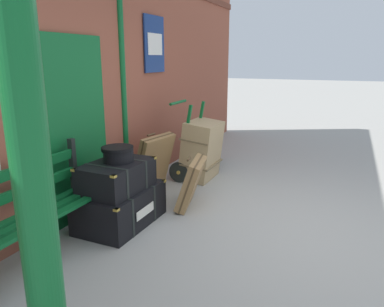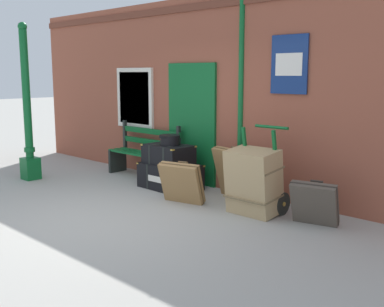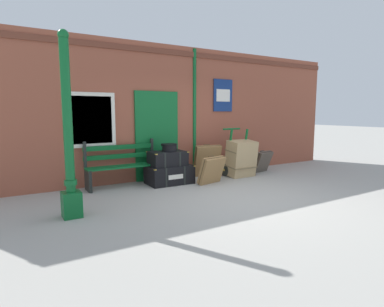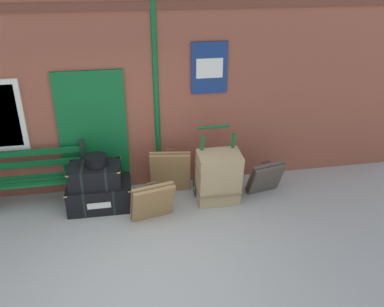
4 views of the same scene
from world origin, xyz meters
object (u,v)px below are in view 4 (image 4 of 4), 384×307
object	(u,v)px
steamer_trunk_base	(100,195)
large_brown_trunk	(218,177)
round_hatbox	(96,160)
suitcase_cream	(170,172)
steamer_trunk_middle	(95,175)
platform_bench	(36,179)
suitcase_charcoal	(265,178)
porters_trolley	(215,182)
suitcase_caramel	(153,202)

from	to	relation	value
steamer_trunk_base	large_brown_trunk	size ratio (longest dim) A/B	1.11
steamer_trunk_base	large_brown_trunk	bearing A→B (deg)	-7.13
round_hatbox	suitcase_cream	bearing A→B (deg)	10.69
steamer_trunk_middle	suitcase_cream	size ratio (longest dim) A/B	1.02
platform_bench	suitcase_charcoal	distance (m)	3.78
round_hatbox	suitcase_cream	xyz separation A→B (m)	(1.18, 0.22, -0.44)
porters_trolley	suitcase_charcoal	bearing A→B (deg)	-2.61
round_hatbox	suitcase_cream	world-z (taller)	round_hatbox
large_brown_trunk	suitcase_cream	bearing A→B (deg)	147.50
steamer_trunk_base	steamer_trunk_middle	xyz separation A→B (m)	(-0.04, -0.00, 0.37)
steamer_trunk_base	suitcase_cream	xyz separation A→B (m)	(1.18, 0.22, 0.19)
round_hatbox	large_brown_trunk	size ratio (longest dim) A/B	0.39
suitcase_caramel	suitcase_charcoal	xyz separation A→B (m)	(1.96, 0.43, -0.02)
round_hatbox	suitcase_caramel	world-z (taller)	round_hatbox
steamer_trunk_base	large_brown_trunk	xyz separation A→B (m)	(1.90, -0.24, 0.25)
suitcase_caramel	suitcase_cream	bearing A→B (deg)	63.08
round_hatbox	suitcase_charcoal	xyz separation A→B (m)	(2.76, -0.10, -0.55)
round_hatbox	large_brown_trunk	bearing A→B (deg)	-7.06
steamer_trunk_middle	large_brown_trunk	bearing A→B (deg)	-6.97
large_brown_trunk	suitcase_charcoal	size ratio (longest dim) A/B	1.45
platform_bench	steamer_trunk_base	world-z (taller)	platform_bench
platform_bench	steamer_trunk_base	bearing A→B (deg)	-16.24
round_hatbox	porters_trolley	size ratio (longest dim) A/B	0.30
platform_bench	porters_trolley	xyz separation A→B (m)	(2.89, -0.35, -0.17)
large_brown_trunk	suitcase_caramel	world-z (taller)	large_brown_trunk
steamer_trunk_middle	suitcase_caramel	bearing A→B (deg)	-32.31
steamer_trunk_base	large_brown_trunk	distance (m)	1.93
steamer_trunk_base	steamer_trunk_middle	bearing A→B (deg)	-179.25
suitcase_caramel	suitcase_charcoal	size ratio (longest dim) A/B	1.11
suitcase_caramel	suitcase_charcoal	world-z (taller)	suitcase_caramel
suitcase_charcoal	steamer_trunk_base	bearing A→B (deg)	177.85
steamer_trunk_base	suitcase_caramel	xyz separation A→B (m)	(0.80, -0.53, 0.10)
platform_bench	suitcase_caramel	bearing A→B (deg)	-24.62
steamer_trunk_middle	large_brown_trunk	size ratio (longest dim) A/B	0.90
round_hatbox	porters_trolley	world-z (taller)	porters_trolley
steamer_trunk_middle	suitcase_charcoal	world-z (taller)	steamer_trunk_middle
suitcase_charcoal	large_brown_trunk	bearing A→B (deg)	-171.15
steamer_trunk_base	steamer_trunk_middle	size ratio (longest dim) A/B	1.23
platform_bench	large_brown_trunk	bearing A→B (deg)	-10.32
platform_bench	suitcase_caramel	world-z (taller)	platform_bench
round_hatbox	steamer_trunk_base	bearing A→B (deg)	148.92
platform_bench	steamer_trunk_middle	distance (m)	1.00
porters_trolley	steamer_trunk_base	bearing A→B (deg)	178.05
suitcase_charcoal	platform_bench	bearing A→B (deg)	174.03
porters_trolley	steamer_trunk_middle	bearing A→B (deg)	178.11
platform_bench	round_hatbox	distance (m)	1.11
large_brown_trunk	suitcase_charcoal	world-z (taller)	large_brown_trunk
steamer_trunk_middle	suitcase_cream	distance (m)	1.26
platform_bench	large_brown_trunk	size ratio (longest dim) A/B	1.73
round_hatbox	porters_trolley	distance (m)	1.98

